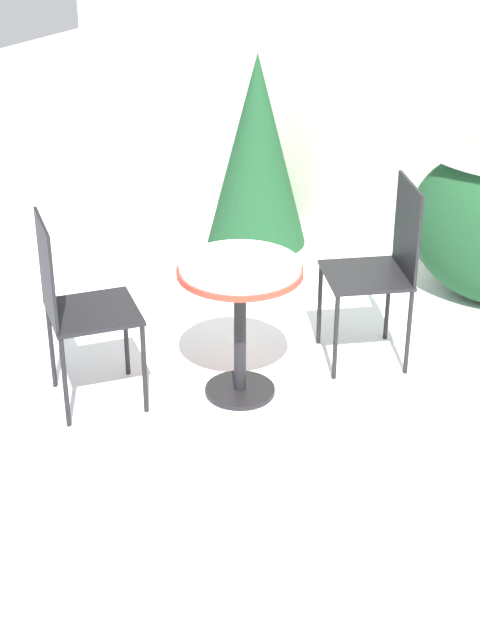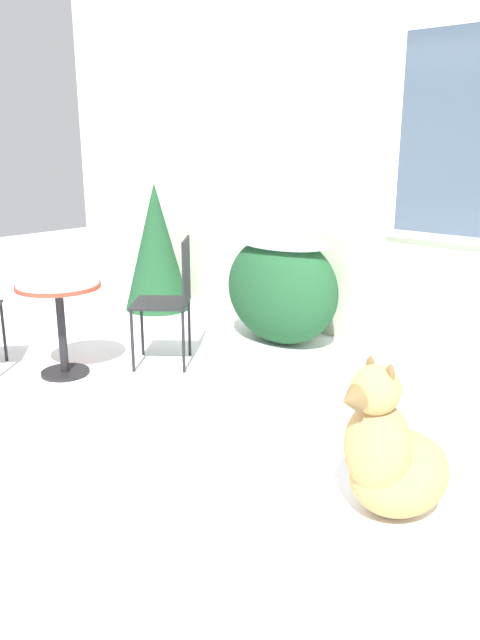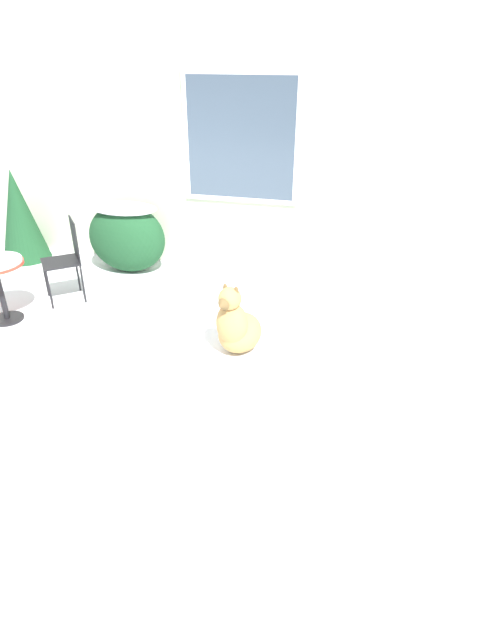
{
  "view_description": "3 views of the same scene",
  "coord_description": "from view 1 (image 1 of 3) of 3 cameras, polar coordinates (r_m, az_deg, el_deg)",
  "views": [
    {
      "loc": [
        0.96,
        -3.56,
        2.64
      ],
      "look_at": [
        -1.27,
        0.05,
        0.42
      ],
      "focal_mm": 55.0,
      "sensor_mm": 36.0,
      "label": 1
    },
    {
      "loc": [
        2.64,
        -2.32,
        1.7
      ],
      "look_at": [
        0.0,
        0.6,
        0.55
      ],
      "focal_mm": 35.0,
      "sensor_mm": 36.0,
      "label": 2
    },
    {
      "loc": [
        2.55,
        -4.11,
        2.72
      ],
      "look_at": [
        1.45,
        0.1,
        0.34
      ],
      "focal_mm": 28.0,
      "sensor_mm": 36.0,
      "label": 3
    }
  ],
  "objects": [
    {
      "name": "ground_plane",
      "position": [
        4.53,
        13.6,
        -8.84
      ],
      "size": [
        16.0,
        16.0,
        0.0
      ],
      "primitive_type": "plane",
      "color": "white"
    },
    {
      "name": "evergreen_bush",
      "position": [
        6.51,
        0.99,
        9.8
      ],
      "size": [
        0.67,
        0.67,
        1.28
      ],
      "color": "#194223",
      "rests_on": "ground_plane"
    },
    {
      "name": "patio_table",
      "position": [
        4.71,
        -0.0,
        1.73
      ],
      "size": [
        0.61,
        0.61,
        0.72
      ],
      "color": "black",
      "rests_on": "ground_plane"
    },
    {
      "name": "patio_chair_near_table",
      "position": [
        5.11,
        8.23,
        3.26
      ],
      "size": [
        0.59,
        0.59,
        0.98
      ],
      "rotation": [
        0.0,
        0.0,
        -0.87
      ],
      "color": "black",
      "rests_on": "ground_plane"
    },
    {
      "name": "patio_chair_far_side",
      "position": [
        4.72,
        -9.54,
        0.98
      ],
      "size": [
        0.59,
        0.59,
        0.98
      ],
      "rotation": [
        0.0,
        0.0,
        2.46
      ],
      "color": "black",
      "rests_on": "ground_plane"
    }
  ]
}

